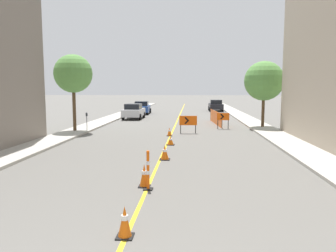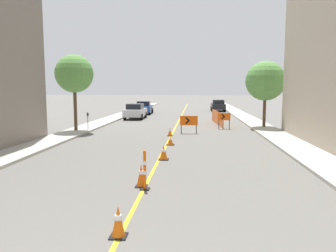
# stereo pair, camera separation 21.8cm
# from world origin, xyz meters

# --- Properties ---
(lane_stripe) EXTENTS (0.12, 64.94, 0.01)m
(lane_stripe) POSITION_xyz_m (0.00, 32.47, 0.00)
(lane_stripe) COLOR gold
(lane_stripe) RESTS_ON ground_plane
(sidewalk_left) EXTENTS (1.96, 64.94, 0.13)m
(sidewalk_left) POSITION_xyz_m (-6.99, 32.47, 0.07)
(sidewalk_left) COLOR #ADA89E
(sidewalk_left) RESTS_ON ground_plane
(sidewalk_right) EXTENTS (1.96, 64.94, 0.13)m
(sidewalk_right) POSITION_xyz_m (6.99, 32.47, 0.07)
(sidewalk_right) COLOR #ADA89E
(sidewalk_right) RESTS_ON ground_plane
(traffic_cone_nearest) EXTENTS (0.37, 0.37, 0.69)m
(traffic_cone_nearest) POSITION_xyz_m (-0.02, 4.29, 0.34)
(traffic_cone_nearest) COLOR black
(traffic_cone_nearest) RESTS_ON ground_plane
(traffic_cone_second) EXTENTS (0.37, 0.37, 0.75)m
(traffic_cone_second) POSITION_xyz_m (-0.12, 7.92, 0.37)
(traffic_cone_second) COLOR black
(traffic_cone_second) RESTS_ON ground_plane
(traffic_cone_third) EXTENTS (0.46, 0.46, 0.65)m
(traffic_cone_third) POSITION_xyz_m (0.21, 12.01, 0.32)
(traffic_cone_third) COLOR black
(traffic_cone_third) RESTS_ON ground_plane
(traffic_cone_fourth) EXTENTS (0.45, 0.45, 0.50)m
(traffic_cone_fourth) POSITION_xyz_m (0.22, 15.87, 0.24)
(traffic_cone_fourth) COLOR black
(traffic_cone_fourth) RESTS_ON ground_plane
(traffic_cone_fifth) EXTENTS (0.37, 0.37, 0.57)m
(traffic_cone_fifth) POSITION_xyz_m (-0.07, 19.36, 0.28)
(traffic_cone_fifth) COLOR black
(traffic_cone_fifth) RESTS_ON ground_plane
(delineator_post_front) EXTENTS (0.29, 0.29, 1.26)m
(delineator_post_front) POSITION_xyz_m (0.05, 7.63, 0.55)
(delineator_post_front) COLOR black
(delineator_post_front) RESTS_ON ground_plane
(arrow_barricade_primary) EXTENTS (1.25, 0.11, 1.25)m
(arrow_barricade_primary) POSITION_xyz_m (1.16, 20.73, 0.88)
(arrow_barricade_primary) COLOR #EF560C
(arrow_barricade_primary) RESTS_ON ground_plane
(arrow_barricade_secondary) EXTENTS (0.96, 0.11, 1.27)m
(arrow_barricade_secondary) POSITION_xyz_m (3.87, 23.40, 0.91)
(arrow_barricade_secondary) COLOR #EF560C
(arrow_barricade_secondary) RESTS_ON ground_plane
(safety_mesh_fence) EXTENTS (0.57, 6.64, 1.16)m
(safety_mesh_fence) POSITION_xyz_m (3.56, 26.96, 0.58)
(safety_mesh_fence) COLOR #EF560C
(safety_mesh_fence) RESTS_ON ground_plane
(parked_car_curb_near) EXTENTS (1.94, 4.33, 1.59)m
(parked_car_curb_near) POSITION_xyz_m (-4.63, 31.42, 0.80)
(parked_car_curb_near) COLOR #B7B7BC
(parked_car_curb_near) RESTS_ON ground_plane
(parked_car_curb_mid) EXTENTS (2.03, 4.39, 1.59)m
(parked_car_curb_mid) POSITION_xyz_m (-4.76, 38.02, 0.80)
(parked_car_curb_mid) COLOR navy
(parked_car_curb_mid) RESTS_ON ground_plane
(parked_car_curb_far) EXTENTS (1.94, 4.32, 1.59)m
(parked_car_curb_far) POSITION_xyz_m (4.78, 43.83, 0.80)
(parked_car_curb_far) COLOR black
(parked_car_curb_far) RESTS_ON ground_plane
(parking_meter_near_curb) EXTENTS (0.12, 0.11, 1.28)m
(parking_meter_near_curb) POSITION_xyz_m (-6.36, 21.32, 1.04)
(parking_meter_near_curb) COLOR #4C4C51
(parking_meter_near_curb) RESTS_ON sidewalk_left
(street_tree_left_near) EXTENTS (2.73, 2.73, 5.47)m
(street_tree_left_near) POSITION_xyz_m (-7.09, 20.78, 4.21)
(street_tree_left_near) COLOR #4C3823
(street_tree_left_near) RESTS_ON sidewalk_left
(street_tree_right_near) EXTENTS (3.10, 3.10, 5.19)m
(street_tree_right_near) POSITION_xyz_m (7.09, 24.13, 3.76)
(street_tree_right_near) COLOR #4C3823
(street_tree_right_near) RESTS_ON sidewalk_right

